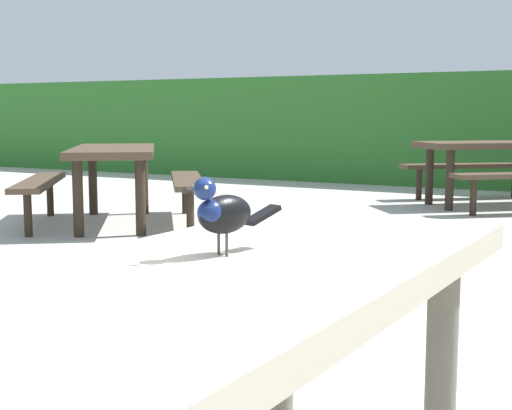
% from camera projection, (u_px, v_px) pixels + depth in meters
% --- Properties ---
extents(picnic_table_foreground, '(1.77, 1.84, 0.74)m').
position_uv_depth(picnic_table_foreground, '(229.00, 347.00, 1.58)').
color(picnic_table_foreground, '#B2A893').
rests_on(picnic_table_foreground, ground).
extents(bird_grackle, '(0.12, 0.28, 0.18)m').
position_uv_depth(bird_grackle, '(222.00, 212.00, 1.64)').
color(bird_grackle, black).
rests_on(bird_grackle, picnic_table_foreground).
extents(picnic_table_mid_right, '(2.39, 2.38, 0.74)m').
position_uv_depth(picnic_table_mid_right, '(497.00, 158.00, 8.24)').
color(picnic_table_mid_right, '#473828').
rests_on(picnic_table_mid_right, ground).
extents(picnic_table_far_centre, '(2.36, 2.37, 0.74)m').
position_uv_depth(picnic_table_far_centre, '(114.00, 167.00, 6.88)').
color(picnic_table_far_centre, '#473828').
rests_on(picnic_table_far_centre, ground).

